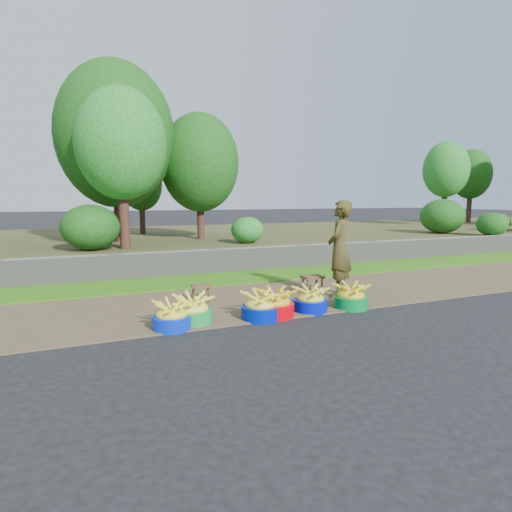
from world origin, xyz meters
name	(u,v)px	position (x,y,z in m)	size (l,w,h in m)	color
ground_plane	(306,317)	(0.00, 0.00, 0.00)	(120.00, 120.00, 0.00)	black
dirt_shoulder	(269,298)	(0.00, 1.25, 0.01)	(80.00, 2.50, 0.02)	brown
grass_verge	(229,278)	(0.00, 3.25, 0.02)	(80.00, 1.50, 0.04)	#387913
retaining_wall	(217,261)	(0.00, 4.10, 0.28)	(80.00, 0.35, 0.55)	gray
earth_bank	(170,243)	(0.00, 9.00, 0.25)	(80.00, 10.00, 0.50)	#484623
vegetation	(185,163)	(0.19, 7.63, 2.78)	(33.76, 7.84, 4.94)	#3D231A
basin_a	(171,317)	(-1.92, 0.20, 0.17)	(0.51, 0.51, 0.38)	#0727C8
basin_b	(192,311)	(-1.59, 0.35, 0.18)	(0.54, 0.54, 0.40)	#17943C
basin_c	(260,307)	(-0.66, 0.17, 0.18)	(0.54, 0.54, 0.40)	#0016A4
basin_d	(275,304)	(-0.40, 0.21, 0.18)	(0.55, 0.55, 0.41)	#D1000B
basin_e	(310,300)	(0.21, 0.25, 0.17)	(0.52, 0.52, 0.39)	#0211B8
basin_f	(351,297)	(0.90, 0.16, 0.18)	(0.53, 0.53, 0.39)	#037B2D
stool_left	(201,288)	(-1.14, 1.49, 0.24)	(0.34, 0.28, 0.28)	brown
stool_right	(312,279)	(0.85, 1.25, 0.28)	(0.38, 0.29, 0.32)	brown
vendor_woman	(340,249)	(1.19, 0.92, 0.85)	(0.61, 0.40, 1.66)	black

